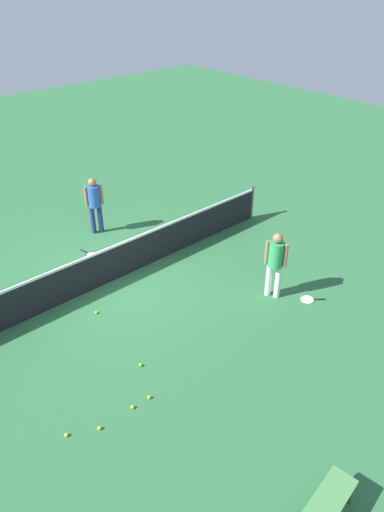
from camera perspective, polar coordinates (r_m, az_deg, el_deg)
ground_plane at (r=12.11m, az=-9.09°, el=-2.72°), size 40.00×40.00×0.00m
court_net at (r=11.83m, az=-9.30°, el=-0.74°), size 10.09×0.09×1.07m
player_near_side at (r=10.99m, az=10.02°, el=-0.49°), size 0.46×0.50×1.70m
player_far_side at (r=13.80m, az=-11.67°, el=6.49°), size 0.51×0.45×1.70m
tennis_racket_near_player at (r=11.58m, az=13.83°, el=-5.11°), size 0.56×0.51×0.03m
tennis_racket_far_player at (r=13.20m, az=-12.11°, el=0.21°), size 0.37×0.61×0.03m
tennis_ball_near_player at (r=9.10m, az=-5.19°, el=-16.57°), size 0.07×0.07×0.07m
tennis_ball_by_net at (r=11.05m, az=-11.45°, el=-6.68°), size 0.07×0.07×0.07m
tennis_ball_midcourt at (r=9.68m, az=-6.22°, el=-12.90°), size 0.07×0.07×0.07m
tennis_ball_baseline at (r=8.82m, az=-14.89°, el=-20.09°), size 0.07×0.07×0.07m
tennis_ball_stray_left at (r=8.98m, az=-7.18°, el=-17.60°), size 0.07×0.07×0.07m
tennis_ball_stray_right at (r=8.78m, az=-11.08°, el=-19.66°), size 0.07×0.07×0.07m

